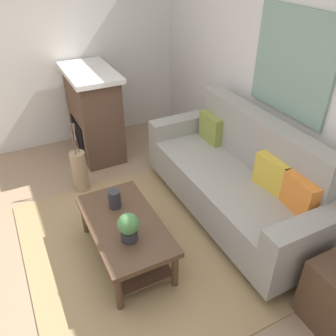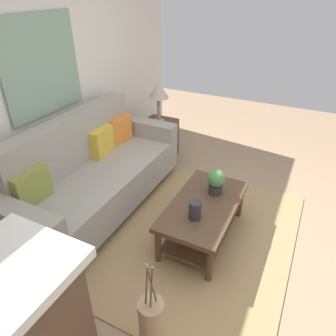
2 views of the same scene
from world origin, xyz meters
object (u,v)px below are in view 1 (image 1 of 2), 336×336
(framed_painting, at_px, (292,63))
(tabletop_vase, at_px, (115,199))
(couch, at_px, (236,180))
(fireplace, at_px, (94,113))
(potted_plant_tabletop, at_px, (129,227))
(floor_vase, at_px, (80,172))
(throw_pillow_mustard, at_px, (272,174))
(throw_pillow_orange, at_px, (300,195))
(coffee_table, at_px, (125,232))
(throw_pillow_olive, at_px, (211,128))

(framed_painting, bearing_deg, tabletop_vase, -95.16)
(framed_painting, bearing_deg, couch, -90.00)
(couch, bearing_deg, fireplace, -154.27)
(potted_plant_tabletop, relative_size, floor_vase, 0.52)
(potted_plant_tabletop, distance_m, floor_vase, 1.48)
(throw_pillow_mustard, distance_m, tabletop_vase, 1.48)
(potted_plant_tabletop, xyz_separation_m, floor_vase, (-1.44, -0.06, -0.32))
(throw_pillow_orange, xyz_separation_m, fireplace, (-2.60, -1.04, -0.09))
(coffee_table, bearing_deg, tabletop_vase, 179.33)
(throw_pillow_olive, relative_size, framed_painting, 0.38)
(throw_pillow_olive, relative_size, throw_pillow_orange, 1.00)
(tabletop_vase, relative_size, fireplace, 0.15)
(throw_pillow_orange, xyz_separation_m, floor_vase, (-1.84, -1.48, -0.43))
(potted_plant_tabletop, bearing_deg, throw_pillow_mustard, 87.96)
(potted_plant_tabletop, relative_size, fireplace, 0.23)
(potted_plant_tabletop, bearing_deg, framed_painting, 99.65)
(throw_pillow_mustard, xyz_separation_m, throw_pillow_orange, (0.35, 0.00, 0.00))
(coffee_table, bearing_deg, framed_painting, 92.74)
(throw_pillow_olive, distance_m, tabletop_vase, 1.49)
(coffee_table, xyz_separation_m, floor_vase, (-1.23, -0.10, -0.06))
(throw_pillow_mustard, bearing_deg, throw_pillow_orange, 0.00)
(potted_plant_tabletop, distance_m, fireplace, 2.23)
(framed_painting, bearing_deg, throw_pillow_olive, -154.00)
(throw_pillow_orange, distance_m, tabletop_vase, 1.63)
(fireplace, bearing_deg, floor_vase, -30.29)
(tabletop_vase, relative_size, floor_vase, 0.36)
(throw_pillow_olive, height_order, throw_pillow_orange, same)
(throw_pillow_orange, height_order, fireplace, fireplace)
(framed_painting, bearing_deg, throw_pillow_orange, -26.00)
(coffee_table, xyz_separation_m, potted_plant_tabletop, (0.22, -0.03, 0.26))
(coffee_table, bearing_deg, fireplace, 170.17)
(throw_pillow_orange, relative_size, tabletop_vase, 2.02)
(throw_pillow_orange, xyz_separation_m, framed_painting, (-0.70, 0.34, 0.89))
(fireplace, bearing_deg, framed_painting, 36.05)
(throw_pillow_olive, xyz_separation_m, floor_vase, (-0.45, -1.48, -0.43))
(throw_pillow_orange, bearing_deg, potted_plant_tabletop, -105.75)
(coffee_table, distance_m, fireplace, 2.03)
(tabletop_vase, distance_m, framed_painting, 2.02)
(coffee_table, height_order, framed_painting, framed_painting)
(potted_plant_tabletop, height_order, framed_painting, framed_painting)
(throw_pillow_orange, xyz_separation_m, coffee_table, (-0.62, -1.38, -0.37))
(throw_pillow_olive, bearing_deg, floor_vase, -106.77)
(floor_vase, bearing_deg, framed_painting, 57.83)
(throw_pillow_mustard, height_order, fireplace, fireplace)
(tabletop_vase, relative_size, framed_painting, 0.19)
(throw_pillow_orange, height_order, framed_painting, framed_painting)
(throw_pillow_olive, bearing_deg, throw_pillow_orange, 0.00)
(fireplace, relative_size, floor_vase, 2.31)
(couch, xyz_separation_m, fireplace, (-1.90, -0.91, 0.16))
(throw_pillow_olive, height_order, coffee_table, throw_pillow_olive)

